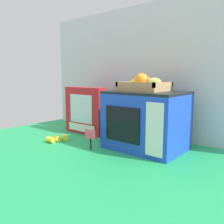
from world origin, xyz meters
name	(u,v)px	position (x,y,z in m)	size (l,w,h in m)	color
ground_plane	(124,143)	(0.00, 0.00, 0.00)	(1.70, 1.70, 0.00)	#219E54
display_back_panel	(148,71)	(0.00, 0.24, 0.39)	(1.61, 0.03, 0.78)	silver
toy_microwave	(146,120)	(0.15, -0.01, 0.15)	(0.37, 0.28, 0.29)	blue
food_groups_crate	(144,85)	(0.12, 0.01, 0.32)	(0.22, 0.19, 0.09)	tan
cookie_set_box	(85,111)	(-0.32, 0.02, 0.15)	(0.30, 0.07, 0.30)	red
price_sign	(90,136)	(-0.06, -0.20, 0.07)	(0.07, 0.01, 0.10)	black
loose_toy_banana	(58,139)	(-0.30, -0.22, 0.02)	(0.08, 0.13, 0.03)	yellow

